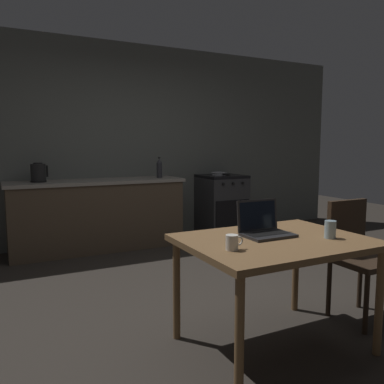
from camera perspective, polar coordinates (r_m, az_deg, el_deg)
name	(u,v)px	position (r m, az deg, el deg)	size (l,w,h in m)	color
ground_plane	(220,300)	(3.48, 4.15, -15.36)	(12.00, 12.00, 0.00)	#2D2823
back_wall	(148,143)	(5.62, -6.34, 7.00)	(6.40, 0.10, 2.67)	#5B5E59
kitchen_counter	(98,214)	(5.12, -13.49, -3.18)	(2.16, 0.64, 0.88)	#4C3D2D
stove_oven	(222,205)	(5.80, 4.30, -1.87)	(0.60, 0.62, 0.88)	#2D2D30
dining_table	(275,249)	(2.59, 11.93, -8.15)	(1.16, 0.88, 0.72)	brown
chair	(356,251)	(3.27, 22.71, -7.86)	(0.40, 0.40, 0.89)	#2D2116
laptop	(265,228)	(2.64, 10.47, -5.20)	(0.32, 0.25, 0.23)	#232326
electric_kettle	(38,173)	(4.95, -21.38, 2.60)	(0.20, 0.18, 0.23)	black
bottle	(159,168)	(5.26, -4.76, 3.48)	(0.07, 0.07, 0.27)	#2D2D33
frying_pan	(220,174)	(5.70, 4.01, 2.69)	(0.23, 0.40, 0.05)	gray
coffee_mug	(232,242)	(2.25, 5.87, -7.27)	(0.11, 0.07, 0.09)	silver
drinking_glass	(330,229)	(2.67, 19.38, -5.14)	(0.07, 0.07, 0.11)	#99B7C6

